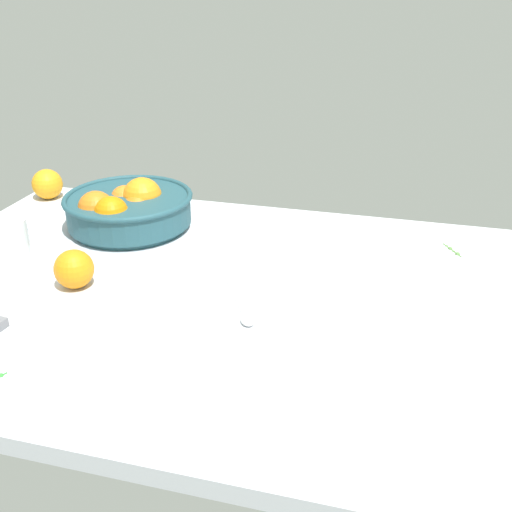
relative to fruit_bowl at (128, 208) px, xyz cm
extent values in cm
cube|color=silver|center=(36.80, -21.70, -6.15)|extent=(141.76, 84.00, 3.00)
cylinder|color=#234C56|center=(0.10, 0.37, -4.05)|extent=(24.70, 24.70, 1.20)
cylinder|color=#234C56|center=(0.10, 0.37, -0.47)|extent=(26.85, 26.85, 5.95)
torus|color=#234C56|center=(0.10, 0.37, 2.50)|extent=(28.05, 28.05, 1.20)
sphere|color=orange|center=(2.31, 0.28, 0.18)|extent=(6.59, 6.59, 6.59)
sphere|color=orange|center=(2.24, 3.01, 1.77)|extent=(8.67, 8.67, 8.67)
sphere|color=orange|center=(-1.99, 2.80, 0.82)|extent=(6.43, 6.43, 6.43)
sphere|color=orange|center=(-4.55, -5.37, 1.43)|extent=(7.75, 7.75, 7.75)
sphere|color=orange|center=(-0.26, -6.87, 1.48)|extent=(7.16, 7.16, 7.16)
cylinder|color=white|center=(-11.65, -26.11, 0.83)|extent=(8.46, 8.46, 10.97)
cylinder|color=yellow|center=(-11.65, -26.11, -0.51)|extent=(7.44, 7.44, 8.28)
sphere|color=orange|center=(-27.78, 12.11, -0.93)|extent=(7.43, 7.43, 7.43)
sphere|color=orange|center=(2.50, -27.10, -1.11)|extent=(7.09, 7.09, 7.09)
ellipsoid|color=silver|center=(35.80, -31.15, -4.15)|extent=(3.53, 3.89, 1.00)
cylinder|color=silver|center=(31.41, -23.48, -4.30)|extent=(7.79, 12.91, 0.70)
cylinder|color=#568340|center=(68.91, 6.02, -4.50)|extent=(3.62, 5.85, 0.30)
sphere|color=#568340|center=(67.90, 7.73, -4.35)|extent=(0.64, 0.64, 0.64)
sphere|color=#568340|center=(68.57, 6.59, -4.35)|extent=(0.93, 0.93, 0.93)
sphere|color=#568340|center=(69.25, 5.45, -4.35)|extent=(0.61, 0.61, 0.61)
sphere|color=#568340|center=(69.92, 4.31, -4.35)|extent=(0.99, 0.99, 0.99)
sphere|color=green|center=(5.68, -53.24, -4.35)|extent=(0.78, 0.78, 0.78)
camera|label=1|loc=(57.65, -109.08, 47.07)|focal=41.29mm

